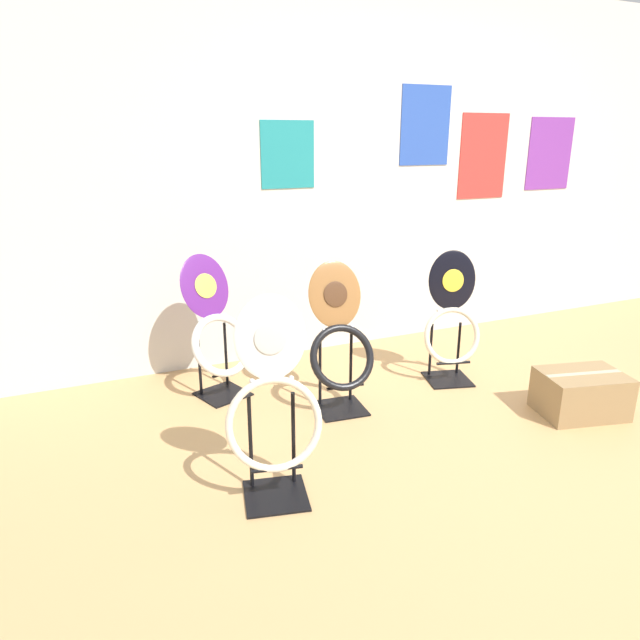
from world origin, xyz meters
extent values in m
plane|color=tan|center=(0.00, 0.00, 0.00)|extent=(14.00, 14.00, 0.00)
cube|color=silver|center=(0.00, 2.10, 1.30)|extent=(8.00, 0.06, 2.60)
cube|color=teal|center=(-0.95, 2.06, 1.43)|extent=(0.38, 0.01, 0.44)
cube|color=#284CAD|center=(0.14, 2.06, 1.63)|extent=(0.42, 0.01, 0.56)
cube|color=red|center=(0.70, 2.06, 1.40)|extent=(0.45, 0.01, 0.65)
cube|color=purple|center=(1.39, 2.06, 1.41)|extent=(0.47, 0.01, 0.58)
cube|color=black|center=(-1.02, 1.07, 0.01)|extent=(0.31, 0.31, 0.01)
cylinder|color=black|center=(-1.10, 1.17, 0.22)|extent=(0.02, 0.02, 0.43)
cylinder|color=black|center=(-0.91, 1.15, 0.22)|extent=(0.02, 0.02, 0.43)
cylinder|color=black|center=(-1.02, 1.00, 0.18)|extent=(0.22, 0.04, 0.02)
torus|color=black|center=(-1.02, 1.05, 0.34)|extent=(0.41, 0.25, 0.37)
ellipsoid|color=#936033|center=(-1.00, 1.19, 0.68)|extent=(0.33, 0.17, 0.38)
ellipsoid|color=#4C2D19|center=(-1.01, 1.17, 0.69)|extent=(0.15, 0.06, 0.14)
sphere|color=silver|center=(-1.10, 1.14, 0.49)|extent=(0.02, 0.02, 0.02)
sphere|color=silver|center=(-0.92, 1.12, 0.49)|extent=(0.02, 0.02, 0.02)
cube|color=black|center=(-1.61, 1.55, 0.01)|extent=(0.36, 0.36, 0.01)
cylinder|color=black|center=(-1.73, 1.61, 0.22)|extent=(0.02, 0.02, 0.42)
cylinder|color=black|center=(-1.55, 1.67, 0.22)|extent=(0.02, 0.02, 0.42)
cylinder|color=black|center=(-1.58, 1.48, 0.18)|extent=(0.22, 0.09, 0.02)
torus|color=silver|center=(-1.60, 1.53, 0.34)|extent=(0.45, 0.35, 0.37)
ellipsoid|color=#60237F|center=(-1.65, 1.68, 0.68)|extent=(0.36, 0.25, 0.38)
ellipsoid|color=#E5CC4C|center=(-1.65, 1.66, 0.69)|extent=(0.16, 0.10, 0.15)
sphere|color=silver|center=(-1.72, 1.58, 0.49)|extent=(0.02, 0.02, 0.02)
sphere|color=silver|center=(-1.54, 1.64, 0.49)|extent=(0.02, 0.02, 0.02)
cube|color=black|center=(-1.66, 0.41, 0.01)|extent=(0.33, 0.33, 0.01)
cylinder|color=black|center=(-1.74, 0.52, 0.24)|extent=(0.02, 0.02, 0.46)
cylinder|color=black|center=(-1.55, 0.48, 0.24)|extent=(0.02, 0.02, 0.46)
cylinder|color=black|center=(-1.68, 0.33, 0.19)|extent=(0.22, 0.07, 0.02)
torus|color=beige|center=(-1.67, 0.39, 0.38)|extent=(0.44, 0.23, 0.41)
ellipsoid|color=white|center=(-1.65, 0.45, 0.75)|extent=(0.31, 0.13, 0.37)
ellipsoid|color=silver|center=(-1.65, 0.44, 0.75)|extent=(0.14, 0.05, 0.14)
sphere|color=silver|center=(-1.74, 0.46, 0.56)|extent=(0.02, 0.02, 0.02)
sphere|color=silver|center=(-1.57, 0.42, 0.56)|extent=(0.02, 0.02, 0.02)
cube|color=black|center=(-0.17, 1.17, 0.01)|extent=(0.34, 0.34, 0.01)
cylinder|color=black|center=(-0.24, 1.28, 0.19)|extent=(0.02, 0.02, 0.36)
cylinder|color=black|center=(-0.05, 1.23, 0.19)|extent=(0.02, 0.02, 0.36)
cylinder|color=black|center=(-0.19, 1.09, 0.15)|extent=(0.22, 0.08, 0.02)
torus|color=beige|center=(-0.18, 1.15, 0.32)|extent=(0.40, 0.23, 0.37)
ellipsoid|color=black|center=(-0.16, 1.21, 0.68)|extent=(0.32, 0.15, 0.38)
ellipsoid|color=yellow|center=(-0.17, 1.20, 0.68)|extent=(0.14, 0.06, 0.15)
sphere|color=silver|center=(-0.25, 1.22, 0.48)|extent=(0.02, 0.02, 0.02)
sphere|color=silver|center=(-0.08, 1.17, 0.48)|extent=(0.02, 0.02, 0.02)
cube|color=#93754C|center=(0.24, 0.46, 0.13)|extent=(0.53, 0.43, 0.25)
cube|color=#B7AD89|center=(0.24, 0.46, 0.25)|extent=(0.46, 0.14, 0.00)
camera|label=1|loc=(-2.37, -1.69, 1.55)|focal=32.00mm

